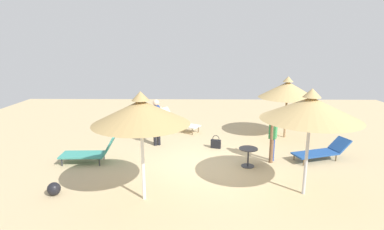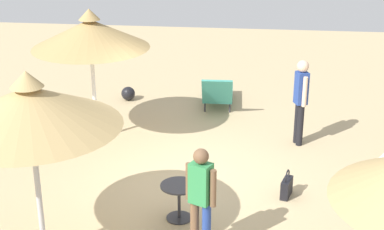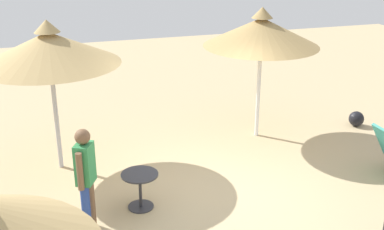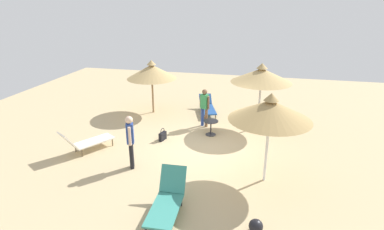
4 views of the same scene
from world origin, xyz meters
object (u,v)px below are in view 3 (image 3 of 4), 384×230
object	(u,v)px
person_standing_far_right	(86,175)
side_table_round	(140,184)
parasol_umbrella_front	(49,48)
beach_ball	(356,119)
parasol_umbrella_center	(261,32)

from	to	relation	value
person_standing_far_right	side_table_round	size ratio (longest dim) A/B	2.72
person_standing_far_right	parasol_umbrella_front	bearing A→B (deg)	7.86
parasol_umbrella_front	beach_ball	distance (m)	6.82
parasol_umbrella_center	beach_ball	distance (m)	3.16
side_table_round	beach_ball	xyz separation A→B (m)	(1.98, -5.32, -0.24)
parasol_umbrella_front	parasol_umbrella_center	xyz separation A→B (m)	(0.33, -4.12, -0.03)
parasol_umbrella_front	person_standing_far_right	bearing A→B (deg)	-172.14
side_table_round	beach_ball	world-z (taller)	side_table_round
parasol_umbrella_center	beach_ball	xyz separation A→B (m)	(-0.16, -2.37, -2.08)
beach_ball	parasol_umbrella_center	bearing A→B (deg)	86.06
parasol_umbrella_front	parasol_umbrella_center	size ratio (longest dim) A/B	1.01
person_standing_far_right	beach_ball	bearing A→B (deg)	-68.66
parasol_umbrella_center	beach_ball	size ratio (longest dim) A/B	8.09
parasol_umbrella_center	person_standing_far_right	xyz separation A→B (m)	(-2.57, 3.81, -1.31)
parasol_umbrella_front	person_standing_far_right	size ratio (longest dim) A/B	1.69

